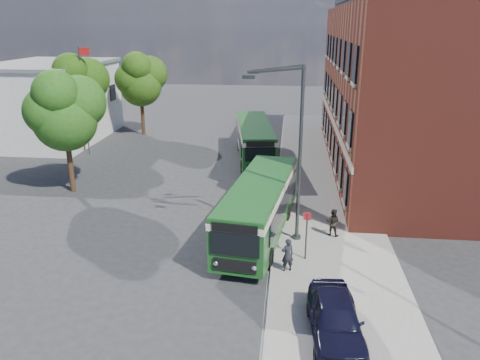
# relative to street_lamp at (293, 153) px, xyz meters

# --- Properties ---
(ground) EXTENTS (120.00, 120.00, 0.00)m
(ground) POSITION_rel_street_lamp_xyz_m (-4.84, 2.00, -4.79)
(ground) COLOR #2A2A2C
(ground) RESTS_ON ground
(pavement) EXTENTS (6.00, 48.00, 0.15)m
(pavement) POSITION_rel_street_lamp_xyz_m (2.16, 10.00, -4.72)
(pavement) COLOR gray
(pavement) RESTS_ON ground
(kerb_line) EXTENTS (0.12, 48.00, 0.01)m
(kerb_line) POSITION_rel_street_lamp_xyz_m (-0.89, 10.00, -4.79)
(kerb_line) COLOR beige
(kerb_line) RESTS_ON ground
(brick_office) EXTENTS (12.10, 26.00, 14.20)m
(brick_office) POSITION_rel_street_lamp_xyz_m (9.16, 14.00, 2.18)
(brick_office) COLOR maroon
(brick_office) RESTS_ON ground
(white_building) EXTENTS (9.40, 13.40, 7.30)m
(white_building) POSITION_rel_street_lamp_xyz_m (-22.84, 20.00, -1.13)
(white_building) COLOR silver
(white_building) RESTS_ON ground
(flagpole) EXTENTS (0.95, 0.10, 9.00)m
(flagpole) POSITION_rel_street_lamp_xyz_m (-17.29, 15.00, 0.15)
(flagpole) COLOR #343739
(flagpole) RESTS_ON ground
(street_lamp) EXTENTS (2.96, 2.38, 9.00)m
(street_lamp) POSITION_rel_street_lamp_xyz_m (0.00, 0.00, 0.00)
(street_lamp) COLOR #343739
(street_lamp) RESTS_ON ground
(bus_stop_sign) EXTENTS (0.35, 0.08, 2.52)m
(bus_stop_sign) POSITION_rel_street_lamp_xyz_m (0.76, -2.20, -3.28)
(bus_stop_sign) COLOR #343739
(bus_stop_sign) RESTS_ON ground
(bus_front) EXTENTS (3.94, 10.58, 3.02)m
(bus_front) POSITION_rel_street_lamp_xyz_m (-1.64, 0.43, -2.96)
(bus_front) COLOR #1A521D
(bus_front) RESTS_ON ground
(bus_rear) EXTENTS (4.16, 11.41, 3.02)m
(bus_rear) POSITION_rel_street_lamp_xyz_m (-3.02, 15.09, -2.96)
(bus_rear) COLOR #205F23
(bus_rear) RESTS_ON ground
(parked_car) EXTENTS (2.04, 4.57, 1.53)m
(parked_car) POSITION_rel_street_lamp_xyz_m (1.66, -7.94, -3.88)
(parked_car) COLOR black
(parked_car) RESTS_ON pavement
(pedestrian_a) EXTENTS (0.68, 0.57, 1.58)m
(pedestrian_a) POSITION_rel_street_lamp_xyz_m (-0.09, -3.40, -3.85)
(pedestrian_a) COLOR black
(pedestrian_a) RESTS_ON pavement
(pedestrian_b) EXTENTS (0.86, 0.76, 1.49)m
(pedestrian_b) POSITION_rel_street_lamp_xyz_m (2.24, 0.57, -3.89)
(pedestrian_b) COLOR black
(pedestrian_b) RESTS_ON pavement
(tree_left) EXTENTS (4.83, 4.60, 8.16)m
(tree_left) POSITION_rel_street_lamp_xyz_m (-14.57, 5.95, 0.75)
(tree_left) COLOR #331E12
(tree_left) RESTS_ON ground
(tree_mid) EXTENTS (5.03, 4.78, 8.49)m
(tree_mid) POSITION_rel_street_lamp_xyz_m (-18.37, 16.20, 0.97)
(tree_mid) COLOR #331E12
(tree_mid) RESTS_ON ground
(tree_right) EXTENTS (4.87, 4.63, 8.23)m
(tree_right) POSITION_rel_street_lamp_xyz_m (-14.87, 22.77, 0.79)
(tree_right) COLOR #331E12
(tree_right) RESTS_ON ground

